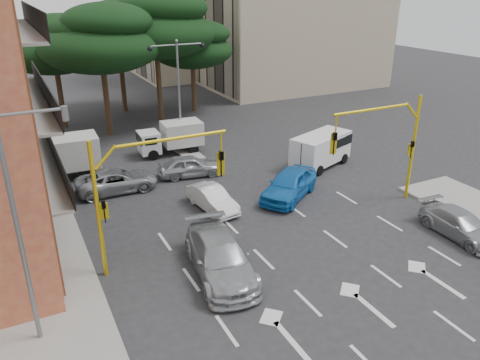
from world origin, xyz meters
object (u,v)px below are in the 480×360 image
at_px(street_lamp_center, 178,76).
at_px(box_truck_a, 56,159).
at_px(signal_mast_right, 390,138).
at_px(car_silver_cross_a, 117,181).
at_px(street_lamp_left, 23,219).
at_px(signal_mast_left, 140,184).
at_px(car_silver_cross_b, 190,166).
at_px(box_truck_b, 171,138).
at_px(van_white, 321,150).
at_px(car_silver_parked, 460,224).
at_px(car_blue_compact, 289,184).
at_px(car_silver_wagon, 220,257).
at_px(car_white_hatch, 212,199).

height_order(street_lamp_center, box_truck_a, street_lamp_center).
bearing_deg(signal_mast_right, car_silver_cross_a, 146.74).
xyz_separation_m(street_lamp_left, street_lamp_center, (11.29, 17.00, 0.71)).
bearing_deg(street_lamp_left, signal_mast_left, 33.69).
height_order(street_lamp_left, car_silver_cross_b, street_lamp_left).
xyz_separation_m(signal_mast_right, street_lamp_center, (-6.80, 14.01, 1.54)).
xyz_separation_m(street_lamp_center, box_truck_b, (-1.01, -0.64, -4.29)).
height_order(signal_mast_right, car_silver_cross_a, signal_mast_right).
bearing_deg(van_white, box_truck_a, -129.34).
xyz_separation_m(box_truck_a, box_truck_b, (7.99, 1.36, -0.19)).
height_order(signal_mast_left, box_truck_b, signal_mast_left).
xyz_separation_m(street_lamp_left, box_truck_b, (10.28, 16.36, -3.58)).
bearing_deg(box_truck_b, car_silver_parked, -151.46).
distance_m(car_blue_compact, car_silver_parked, 9.11).
bearing_deg(signal_mast_left, van_white, 24.80).
height_order(signal_mast_left, street_lamp_left, street_lamp_left).
bearing_deg(van_white, car_silver_cross_a, -119.00).
xyz_separation_m(car_silver_cross_a, car_silver_cross_b, (4.72, 0.26, 0.03)).
bearing_deg(car_blue_compact, box_truck_b, 164.59).
xyz_separation_m(car_silver_cross_a, box_truck_b, (5.09, 4.90, 0.48)).
relative_size(car_blue_compact, car_silver_wagon, 0.87).
xyz_separation_m(signal_mast_right, car_white_hatch, (-8.83, 3.68, -3.26)).
distance_m(car_white_hatch, car_silver_parked, 12.63).
relative_size(car_silver_cross_b, van_white, 0.90).
bearing_deg(car_white_hatch, box_truck_a, 122.32).
bearing_deg(van_white, car_white_hatch, -93.57).
distance_m(car_silver_cross_b, box_truck_b, 4.68).
xyz_separation_m(street_lamp_center, car_silver_parked, (7.60, -18.51, -4.79)).
bearing_deg(car_silver_wagon, box_truck_a, 117.72).
bearing_deg(signal_mast_right, street_lamp_center, 115.91).
height_order(signal_mast_left, car_silver_wagon, signal_mast_left).
bearing_deg(signal_mast_right, car_blue_compact, 143.91).
distance_m(car_white_hatch, car_silver_cross_b, 5.08).
bearing_deg(car_silver_cross_a, box_truck_b, -45.17).
height_order(signal_mast_right, signal_mast_left, same).
bearing_deg(car_silver_parked, van_white, 94.64).
xyz_separation_m(van_white, box_truck_b, (-8.16, 6.92, 0.02)).
bearing_deg(street_lamp_left, car_white_hatch, 35.77).
relative_size(car_blue_compact, car_silver_cross_a, 1.02).
distance_m(street_lamp_left, car_silver_cross_b, 15.86).
xyz_separation_m(signal_mast_left, car_silver_parked, (14.40, -4.50, -3.25)).
relative_size(box_truck_a, box_truck_b, 1.17).
distance_m(car_white_hatch, car_blue_compact, 4.63).
relative_size(street_lamp_left, car_blue_compact, 1.66).
xyz_separation_m(street_lamp_left, box_truck_a, (2.29, 15.00, -3.39)).
bearing_deg(street_lamp_left, car_silver_parked, -4.56).
height_order(car_blue_compact, car_silver_cross_a, car_blue_compact).
bearing_deg(car_blue_compact, signal_mast_left, -106.30).
bearing_deg(car_silver_wagon, box_truck_b, 87.35).
bearing_deg(box_truck_a, signal_mast_left, -167.61).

